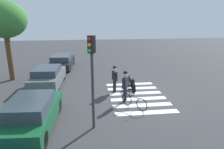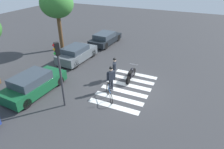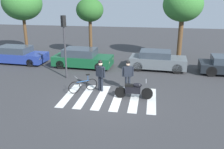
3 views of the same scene
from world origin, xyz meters
TOP-DOWN VIEW (x-y plane):
  - ground_plane at (0.00, 0.00)m, footprint 60.00×60.00m
  - police_motorcycle at (1.28, 0.11)m, footprint 2.02×0.62m
  - leaning_bicycle at (-1.61, 0.56)m, footprint 1.40×1.09m
  - officer_on_foot at (0.84, 1.28)m, footprint 0.65×0.32m
  - officer_by_motorcycle at (-0.67, 0.87)m, footprint 0.61×0.43m
  - crosswalk_stripes at (-0.00, 0.00)m, footprint 4.95×3.34m
  - car_green_compact at (-3.05, 5.45)m, footprint 4.49×2.11m
  - car_grey_coupe at (2.56, 5.74)m, footprint 4.13×2.03m
  - car_black_suv at (7.62, 5.36)m, footprint 4.45×2.11m
  - traffic_light_pole at (-3.39, 2.78)m, footprint 0.35×0.34m
  - street_tree_far at (4.37, 8.77)m, footprint 3.15×3.15m

SIDE VIEW (x-z plane):
  - ground_plane at x=0.00m, z-range 0.00..0.00m
  - crosswalk_stripes at x=0.00m, z-range 0.00..0.01m
  - leaning_bicycle at x=-1.61m, z-range -0.12..0.89m
  - police_motorcycle at x=1.28m, z-range -0.06..0.96m
  - car_black_suv at x=7.62m, z-range -0.01..1.25m
  - car_grey_coupe at x=2.56m, z-range -0.02..1.37m
  - car_green_compact at x=-3.05m, z-range -0.03..1.39m
  - officer_on_foot at x=0.84m, z-range 0.14..1.90m
  - officer_by_motorcycle at x=-0.67m, z-range 0.15..1.99m
  - traffic_light_pole at x=-3.39m, z-range 0.71..4.76m
  - street_tree_far at x=4.37m, z-range 1.54..7.41m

